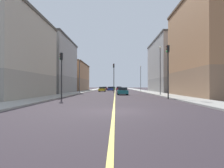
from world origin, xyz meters
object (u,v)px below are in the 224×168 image
(traffic_light_right_near, at_px, (61,69))
(street_lamp_right_near, at_px, (79,72))
(traffic_light_median_far, at_px, (114,74))
(building_right_distant, at_px, (72,77))
(street_lamp_left_far, at_px, (141,76))
(car_red, at_px, (119,89))
(car_green, at_px, (113,88))
(car_yellow, at_px, (102,89))
(building_left_near, at_px, (214,48))
(car_teal, at_px, (122,91))
(car_blue, at_px, (110,89))
(building_right_corner, at_px, (4,55))
(building_left_mid, at_px, (172,66))
(traffic_light_left_near, at_px, (168,65))
(car_maroon, at_px, (105,88))
(street_lamp_left_near, at_px, (160,66))
(building_right_midblock, at_px, (50,66))

(traffic_light_right_near, xyz_separation_m, street_lamp_right_near, (-0.98, 17.90, 0.81))
(traffic_light_median_far, height_order, street_lamp_right_near, street_lamp_right_near)
(building_right_distant, distance_m, street_lamp_left_far, 24.30)
(car_red, distance_m, car_green, 12.45)
(traffic_light_right_near, xyz_separation_m, car_yellow, (2.89, 33.07, -3.11))
(building_left_near, distance_m, street_lamp_right_near, 26.05)
(building_right_distant, distance_m, car_teal, 35.93)
(traffic_light_right_near, bearing_deg, street_lamp_right_near, 93.14)
(building_left_near, distance_m, car_blue, 39.87)
(building_right_distant, bearing_deg, building_right_corner, -90.00)
(building_right_distant, xyz_separation_m, street_lamp_right_near, (7.40, -25.59, -0.15))
(building_left_mid, distance_m, car_blue, 22.01)
(traffic_light_left_near, distance_m, car_teal, 13.42)
(car_teal, height_order, car_maroon, car_teal)
(traffic_light_left_near, bearing_deg, traffic_light_median_far, 109.12)
(traffic_light_left_near, xyz_separation_m, traffic_light_median_far, (-6.93, 19.98, -0.02))
(traffic_light_left_near, xyz_separation_m, car_yellow, (-10.45, 33.07, -3.63))
(building_left_near, bearing_deg, car_blue, 115.12)
(building_right_distant, relative_size, traffic_light_median_far, 3.27)
(street_lamp_left_near, height_order, street_lamp_right_near, street_lamp_left_near)
(building_right_midblock, bearing_deg, car_maroon, 71.58)
(car_blue, bearing_deg, building_left_near, -64.88)
(building_left_mid, xyz_separation_m, car_red, (-13.72, 17.53, -6.23))
(traffic_light_left_near, height_order, traffic_light_right_near, traffic_light_left_near)
(building_left_near, xyz_separation_m, traffic_light_median_far, (-15.34, 14.46, -3.20))
(street_lamp_right_near, distance_m, car_teal, 11.60)
(street_lamp_left_near, bearing_deg, traffic_light_left_near, -96.55)
(building_right_corner, bearing_deg, car_red, 69.40)
(traffic_light_left_near, relative_size, car_maroon, 1.43)
(traffic_light_median_far, bearing_deg, car_teal, -78.56)
(traffic_light_left_near, distance_m, street_lamp_right_near, 22.93)
(building_left_near, bearing_deg, car_maroon, 111.83)
(building_left_near, xyz_separation_m, building_right_corner, (-30.15, -3.55, -1.60))
(building_left_near, height_order, car_yellow, building_left_near)
(building_left_mid, height_order, building_right_corner, building_left_mid)
(building_right_midblock, bearing_deg, building_left_mid, 14.07)
(building_right_corner, distance_m, street_lamp_right_near, 17.60)
(traffic_light_median_far, relative_size, street_lamp_right_near, 0.91)
(building_left_near, height_order, traffic_light_median_far, building_left_near)
(street_lamp_right_near, height_order, car_red, street_lamp_right_near)
(traffic_light_right_near, bearing_deg, building_left_near, 14.25)
(building_left_near, height_order, car_maroon, building_left_near)
(building_left_near, xyz_separation_m, building_right_distant, (-30.15, 37.96, -2.73))
(building_right_corner, bearing_deg, building_left_near, 6.71)
(building_right_midblock, distance_m, traffic_light_median_far, 14.95)
(building_left_near, bearing_deg, car_green, 107.09)
(traffic_light_left_near, xyz_separation_m, car_green, (-7.69, 57.91, -3.61))
(building_left_mid, distance_m, traffic_light_right_near, 35.73)
(traffic_light_right_near, distance_m, car_red, 46.50)
(traffic_light_right_near, xyz_separation_m, street_lamp_left_far, (14.36, 34.94, 0.91))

